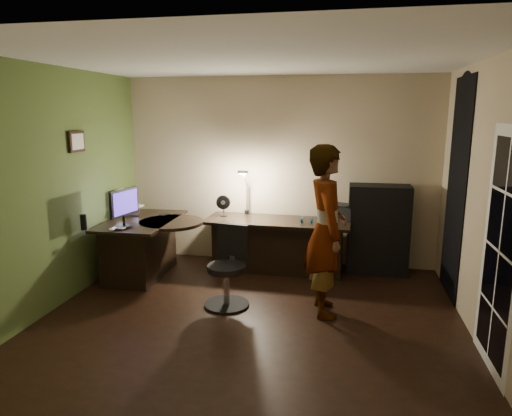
% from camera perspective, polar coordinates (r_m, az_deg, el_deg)
% --- Properties ---
extents(floor, '(4.50, 4.00, 0.01)m').
position_cam_1_polar(floor, '(5.10, -0.64, -13.60)').
color(floor, black).
rests_on(floor, ground).
extents(ceiling, '(4.50, 4.00, 0.01)m').
position_cam_1_polar(ceiling, '(4.64, -0.72, 18.24)').
color(ceiling, silver).
rests_on(ceiling, floor).
extents(wall_back, '(4.50, 0.01, 2.70)m').
position_cam_1_polar(wall_back, '(6.64, 2.87, 4.57)').
color(wall_back, tan).
rests_on(wall_back, floor).
extents(wall_front, '(4.50, 0.01, 2.70)m').
position_cam_1_polar(wall_front, '(2.81, -9.10, -5.66)').
color(wall_front, tan).
rests_on(wall_front, floor).
extents(wall_left, '(0.01, 4.00, 2.70)m').
position_cam_1_polar(wall_left, '(5.59, -23.94, 2.20)').
color(wall_left, tan).
rests_on(wall_left, floor).
extents(wall_right, '(0.01, 4.00, 2.70)m').
position_cam_1_polar(wall_right, '(4.77, 26.87, 0.44)').
color(wall_right, tan).
rests_on(wall_right, floor).
extents(green_wall_overlay, '(0.00, 4.00, 2.70)m').
position_cam_1_polar(green_wall_overlay, '(5.59, -23.81, 2.20)').
color(green_wall_overlay, '#4A622B').
rests_on(green_wall_overlay, floor).
extents(arched_doorway, '(0.01, 0.90, 2.60)m').
position_cam_1_polar(arched_doorway, '(5.88, 23.74, 2.14)').
color(arched_doorway, black).
rests_on(arched_doorway, floor).
extents(french_door, '(0.02, 0.92, 2.10)m').
position_cam_1_polar(french_door, '(4.32, 28.18, -4.86)').
color(french_door, white).
rests_on(french_door, floor).
extents(framed_picture, '(0.04, 0.30, 0.25)m').
position_cam_1_polar(framed_picture, '(5.89, -21.56, 7.73)').
color(framed_picture, black).
rests_on(framed_picture, wall_left).
extents(desk_left, '(0.86, 1.38, 0.79)m').
position_cam_1_polar(desk_left, '(6.38, -13.95, -4.87)').
color(desk_left, black).
rests_on(desk_left, floor).
extents(desk_right, '(2.00, 0.75, 0.74)m').
position_cam_1_polar(desk_right, '(6.37, 2.64, -4.76)').
color(desk_right, black).
rests_on(desk_right, floor).
extents(cabinet, '(0.82, 0.42, 1.23)m').
position_cam_1_polar(cabinet, '(6.50, 15.00, -2.59)').
color(cabinet, black).
rests_on(cabinet, floor).
extents(laptop_stand, '(0.29, 0.26, 0.10)m').
position_cam_1_polar(laptop_stand, '(6.59, -15.42, -0.27)').
color(laptop_stand, silver).
rests_on(laptop_stand, desk_left).
extents(laptop, '(0.35, 0.34, 0.23)m').
position_cam_1_polar(laptop, '(6.56, -15.50, 1.15)').
color(laptop, silver).
rests_on(laptop, laptop_stand).
extents(monitor, '(0.20, 0.53, 0.34)m').
position_cam_1_polar(monitor, '(5.86, -16.25, -0.58)').
color(monitor, black).
rests_on(monitor, desk_left).
extents(mouse, '(0.07, 0.10, 0.04)m').
position_cam_1_polar(mouse, '(5.72, -17.60, -2.55)').
color(mouse, silver).
rests_on(mouse, desk_left).
extents(phone, '(0.13, 0.16, 0.01)m').
position_cam_1_polar(phone, '(6.43, -11.36, -0.78)').
color(phone, black).
rests_on(phone, desk_left).
extents(pen, '(0.09, 0.13, 0.01)m').
position_cam_1_polar(pen, '(5.85, -16.97, -2.32)').
color(pen, black).
rests_on(pen, desk_left).
extents(speaker, '(0.09, 0.09, 0.19)m').
position_cam_1_polar(speaker, '(5.85, -20.75, -1.67)').
color(speaker, black).
rests_on(speaker, desk_left).
extents(notepad, '(0.16, 0.22, 0.01)m').
position_cam_1_polar(notepad, '(5.87, -16.44, -2.23)').
color(notepad, silver).
rests_on(notepad, desk_left).
extents(desk_fan, '(0.21, 0.12, 0.31)m').
position_cam_1_polar(desk_fan, '(6.48, -4.07, 0.27)').
color(desk_fan, black).
rests_on(desk_fan, desk_right).
extents(headphones, '(0.17, 0.08, 0.08)m').
position_cam_1_polar(headphones, '(6.16, 6.38, -1.47)').
color(headphones, '#165F9D').
rests_on(headphones, desk_right).
extents(printer, '(0.55, 0.49, 0.21)m').
position_cam_1_polar(printer, '(6.46, 10.31, -0.39)').
color(printer, black).
rests_on(printer, desk_right).
extents(desk_lamp, '(0.28, 0.37, 0.71)m').
position_cam_1_polar(desk_lamp, '(6.58, -1.15, 2.27)').
color(desk_lamp, black).
rests_on(desk_lamp, desk_right).
extents(office_chair, '(0.58, 0.58, 0.92)m').
position_cam_1_polar(office_chair, '(5.23, -3.74, -7.46)').
color(office_chair, black).
rests_on(office_chair, floor).
extents(person, '(0.58, 0.75, 1.87)m').
position_cam_1_polar(person, '(4.99, 8.75, -2.85)').
color(person, '#D8A88C').
rests_on(person, floor).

